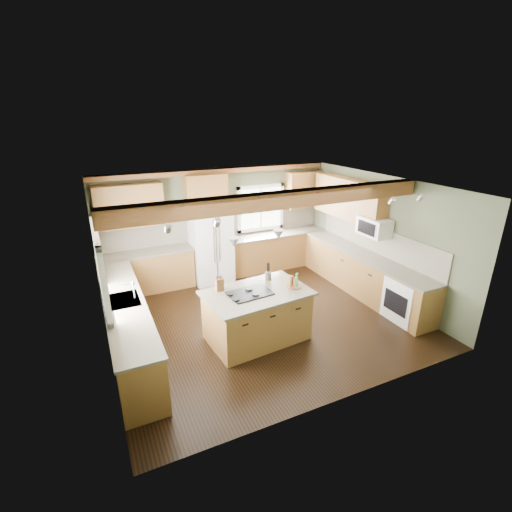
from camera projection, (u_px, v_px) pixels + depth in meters
name	position (u px, v px, depth m)	size (l,w,h in m)	color
floor	(262.00, 317.00, 7.32)	(5.60, 5.60, 0.00)	black
ceiling	(263.00, 186.00, 6.39)	(5.60, 5.60, 0.00)	silver
wall_back	(217.00, 222.00, 8.97)	(5.60, 5.60, 0.00)	#4C543B
wall_left	(100.00, 283.00, 5.75)	(5.00, 5.00, 0.00)	#4C543B
wall_right	(379.00, 236.00, 7.96)	(5.00, 5.00, 0.00)	#4C543B
ceiling_beam	(280.00, 200.00, 5.92)	(5.55, 0.26, 0.26)	brown
soffit_trim	(217.00, 171.00, 8.44)	(5.55, 0.20, 0.10)	brown
backsplash_back	(217.00, 226.00, 8.99)	(5.58, 0.03, 0.58)	brown
backsplash_right	(377.00, 240.00, 8.03)	(0.03, 3.70, 0.58)	brown
base_cab_back_left	(148.00, 272.00, 8.32)	(2.02, 0.60, 0.88)	brown
counter_back_left	(145.00, 253.00, 8.15)	(2.06, 0.64, 0.04)	#4E4639
base_cab_back_right	(277.00, 251.00, 9.61)	(2.62, 0.60, 0.88)	brown
counter_back_right	(277.00, 234.00, 9.45)	(2.66, 0.64, 0.04)	#4E4639
base_cab_left	(127.00, 325.00, 6.22)	(0.60, 3.70, 0.88)	brown
counter_left	(123.00, 301.00, 6.05)	(0.64, 3.74, 0.04)	#4E4639
base_cab_right	(362.00, 274.00, 8.20)	(0.60, 3.70, 0.88)	brown
counter_right	(365.00, 255.00, 8.03)	(0.64, 3.74, 0.04)	#4E4639
upper_cab_back_left	(129.00, 206.00, 7.80)	(1.40, 0.35, 0.90)	brown
upper_cab_over_fridge	(206.00, 190.00, 8.40)	(0.96, 0.35, 0.70)	brown
upper_cab_right	(349.00, 199.00, 8.42)	(0.35, 2.20, 0.90)	brown
upper_cab_back_corner	(303.00, 189.00, 9.50)	(0.90, 0.35, 0.90)	brown
window_left	(99.00, 267.00, 5.71)	(0.04, 1.60, 1.05)	white
window_back	(260.00, 208.00, 9.32)	(1.10, 0.04, 1.00)	white
sink	(123.00, 301.00, 6.05)	(0.50, 0.65, 0.03)	#262628
faucet	(134.00, 291.00, 6.07)	(0.02, 0.02, 0.28)	#B2B2B7
dishwasher	(140.00, 371.00, 5.12)	(0.60, 0.60, 0.84)	white
oven	(407.00, 300.00, 7.10)	(0.60, 0.72, 0.84)	white
microwave	(374.00, 227.00, 7.74)	(0.40, 0.70, 0.38)	white
pendant_left	(234.00, 243.00, 5.78)	(0.18, 0.18, 0.16)	#B2B2B7
pendant_right	(278.00, 234.00, 6.17)	(0.18, 0.18, 0.16)	#B2B2B7
refrigerator	(211.00, 244.00, 8.67)	(0.90, 0.74, 1.80)	white
island	(257.00, 316.00, 6.49)	(1.66, 1.01, 0.88)	brown
island_top	(257.00, 293.00, 6.32)	(1.77, 1.13, 0.04)	#4E4639
cooktop	(250.00, 293.00, 6.25)	(0.72, 0.48, 0.02)	black
knife_block	(219.00, 285.00, 6.33)	(0.13, 0.10, 0.22)	brown
utensil_crock	(268.00, 276.00, 6.76)	(0.11, 0.11, 0.15)	#36312B
bottle_tray	(294.00, 281.00, 6.46)	(0.26, 0.26, 0.24)	#59341A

